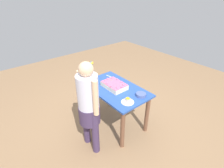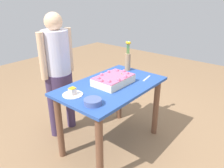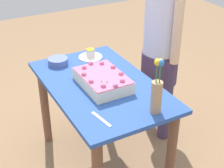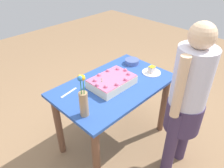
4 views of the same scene
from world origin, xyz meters
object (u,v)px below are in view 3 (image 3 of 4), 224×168
sheet_cake (103,80)px  fruit_bowl (58,61)px  person_standing (161,46)px  cake_knife (101,119)px  serving_plate_with_slice (90,55)px  flower_vase (157,92)px

sheet_cake → fruit_bowl: (0.48, 0.16, -0.02)m
fruit_bowl → person_standing: bearing=-107.5°
cake_knife → fruit_bowl: bearing=-11.6°
fruit_bowl → serving_plate_with_slice: bearing=-92.3°
flower_vase → person_standing: person_standing is taller
cake_knife → person_standing: bearing=-64.5°
flower_vase → person_standing: 0.85m
flower_vase → fruit_bowl: flower_vase is taller
serving_plate_with_slice → fruit_bowl: (0.01, 0.28, 0.01)m
sheet_cake → cake_knife: size_ratio=2.21×
person_standing → cake_knife: bearing=34.3°
sheet_cake → person_standing: bearing=-71.5°
serving_plate_with_slice → cake_knife: size_ratio=1.04×
fruit_bowl → sheet_cake: bearing=-161.9°
serving_plate_with_slice → person_standing: (-0.25, -0.54, 0.07)m
sheet_cake → serving_plate_with_slice: (0.47, -0.13, -0.03)m
sheet_cake → cake_knife: (-0.36, 0.20, -0.04)m
cake_knife → fruit_bowl: 0.84m
flower_vase → fruit_bowl: size_ratio=2.32×
sheet_cake → person_standing: 0.70m
flower_vase → person_standing: bearing=-37.6°
sheet_cake → cake_knife: 0.42m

